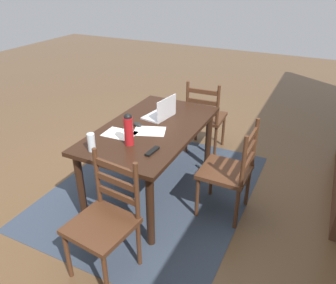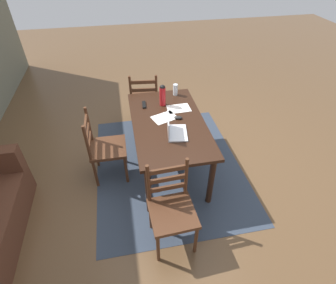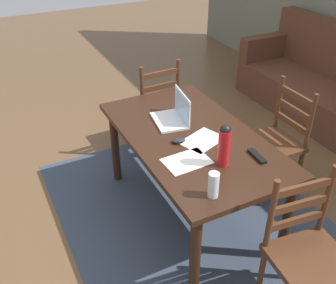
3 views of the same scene
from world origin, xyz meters
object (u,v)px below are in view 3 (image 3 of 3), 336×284
chair_left_far (153,105)px  water_bottle (225,144)px  drinking_glass (213,185)px  tv_remote (257,156)px  dining_table (191,146)px  chair_far_head (274,142)px  laptop (175,114)px  chair_right_far (309,256)px  computer_mouse (178,140)px  couch (317,82)px

chair_left_far → water_bottle: size_ratio=3.25×
drinking_glass → tv_remote: (-0.20, 0.47, -0.07)m
dining_table → chair_left_far: bearing=170.5°
drinking_glass → dining_table: bearing=160.6°
chair_far_head → chair_left_far: same height
laptop → water_bottle: (0.65, 0.01, 0.09)m
chair_far_head → laptop: size_ratio=2.72×
chair_left_far → chair_right_far: bearing=0.1°
dining_table → water_bottle: (0.40, 0.00, 0.25)m
chair_right_far → chair_left_far: bearing=-179.9°
drinking_glass → computer_mouse: drinking_glass is taller
laptop → tv_remote: (0.68, 0.26, -0.05)m
tv_remote → computer_mouse: bearing=138.1°
chair_right_far → water_bottle: (-0.66, -0.18, 0.44)m
water_bottle → computer_mouse: water_bottle is taller
chair_right_far → laptop: 1.37m
chair_left_far → laptop: (0.82, -0.19, 0.34)m
dining_table → laptop: bearing=-177.8°
chair_far_head → tv_remote: (0.44, -0.56, 0.30)m
laptop → drinking_glass: 0.91m
water_bottle → chair_left_far: bearing=173.2°
dining_table → laptop: laptop is taller
couch → drinking_glass: (1.56, -2.44, 0.47)m
laptop → computer_mouse: (0.29, -0.12, -0.04)m
couch → laptop: couch is taller
chair_left_far → drinking_glass: bearing=-13.3°
laptop → chair_left_far: bearing=167.1°
chair_far_head → laptop: 0.92m
chair_left_far → laptop: size_ratio=2.72×
chair_left_far → drinking_glass: 1.79m
couch → drinking_glass: 2.94m
drinking_glass → computer_mouse: (-0.59, 0.09, -0.06)m
dining_table → computer_mouse: size_ratio=15.51×
dining_table → chair_left_far: chair_left_far is taller
chair_left_far → drinking_glass: size_ratio=5.95×
chair_right_far → drinking_glass: chair_right_far is taller
couch → laptop: (0.68, -2.23, 0.45)m
chair_far_head → tv_remote: chair_far_head is taller
computer_mouse → water_bottle: bearing=35.1°
water_bottle → drinking_glass: water_bottle is taller
chair_right_far → laptop: laptop is taller
chair_far_head → drinking_glass: bearing=-58.4°
water_bottle → tv_remote: (0.04, 0.24, -0.14)m
chair_left_far → couch: 2.05m
chair_far_head → couch: size_ratio=0.53×
couch → laptop: 2.37m
chair_far_head → dining_table: bearing=-90.0°
chair_far_head → drinking_glass: (0.64, -1.03, 0.37)m
chair_right_far → chair_far_head: (-1.06, 0.63, 0.00)m
tv_remote → dining_table: bearing=123.8°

